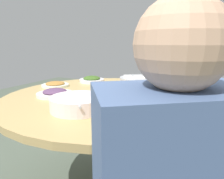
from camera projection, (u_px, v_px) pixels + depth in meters
The scene contains 10 objects.
round_dining_table at pixel (109, 115), 1.35m from camera, with size 1.30×1.30×0.77m.
rice_bowl at pixel (139, 82), 1.54m from camera, with size 0.28×0.28×0.08m.
soup_bowl at pixel (79, 104), 1.03m from camera, with size 0.27×0.27×0.07m.
dish_greens at pixel (92, 80), 1.75m from camera, with size 0.20×0.20×0.05m.
dish_eggplant at pixel (55, 93), 1.31m from camera, with size 0.22×0.22×0.05m.
dish_stirfry at pixel (157, 116), 0.90m from camera, with size 0.21×0.21×0.04m.
dish_tofu_braise at pixel (55, 84), 1.59m from camera, with size 0.20×0.20×0.04m.
green_bottle at pixel (177, 79), 1.26m from camera, with size 0.08×0.08×0.28m.
tea_cup_near at pixel (179, 86), 1.42m from camera, with size 0.07×0.07×0.07m, color #BD4B42.
tea_cup_far at pixel (141, 78), 1.79m from camera, with size 0.07×0.07×0.05m, color white.
Camera 1 is at (-0.60, 1.12, 1.10)m, focal length 33.77 mm.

